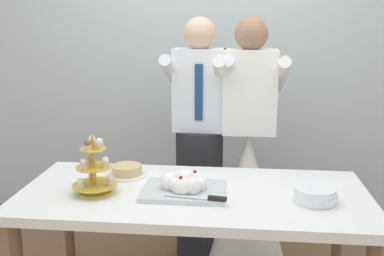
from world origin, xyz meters
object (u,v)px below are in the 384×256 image
at_px(dessert_table, 194,204).
at_px(person_groom, 199,154).
at_px(plate_stack, 315,194).
at_px(person_bride, 247,181).
at_px(round_cake, 127,171).
at_px(main_cake_tray, 184,185).
at_px(cupcake_stand, 94,171).

bearing_deg(dessert_table, person_groom, 92.69).
bearing_deg(plate_stack, person_bride, 111.94).
relative_size(dessert_table, round_cake, 7.50).
height_order(dessert_table, person_bride, person_bride).
xyz_separation_m(round_cake, person_groom, (0.37, 0.54, -0.05)).
height_order(main_cake_tray, person_groom, person_groom).
bearing_deg(person_bride, main_cake_tray, -115.12).
relative_size(dessert_table, plate_stack, 8.51).
bearing_deg(main_cake_tray, round_cake, 146.93).
bearing_deg(person_groom, plate_stack, -52.04).
bearing_deg(dessert_table, plate_stack, -7.10).
bearing_deg(cupcake_stand, main_cake_tray, 5.88).
height_order(main_cake_tray, round_cake, main_cake_tray).
height_order(plate_stack, person_groom, person_groom).
relative_size(cupcake_stand, round_cake, 1.27).
xyz_separation_m(dessert_table, main_cake_tray, (-0.05, -0.03, 0.12)).
bearing_deg(cupcake_stand, person_groom, 60.37).
distance_m(plate_stack, round_cake, 1.04).
relative_size(dessert_table, person_groom, 1.08).
bearing_deg(dessert_table, round_cake, 153.42).
bearing_deg(round_cake, dessert_table, -26.58).
height_order(main_cake_tray, plate_stack, main_cake_tray).
bearing_deg(dessert_table, main_cake_tray, -147.19).
relative_size(main_cake_tray, round_cake, 1.81).
xyz_separation_m(dessert_table, plate_stack, (0.60, -0.07, 0.11)).
distance_m(main_cake_tray, plate_stack, 0.65).
bearing_deg(main_cake_tray, person_groom, 89.10).
xyz_separation_m(plate_stack, person_groom, (-0.64, 0.81, -0.07)).
height_order(cupcake_stand, person_groom, person_groom).
bearing_deg(plate_stack, cupcake_stand, -179.90).
relative_size(cupcake_stand, plate_stack, 1.44).
xyz_separation_m(cupcake_stand, main_cake_tray, (0.45, 0.05, -0.07)).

